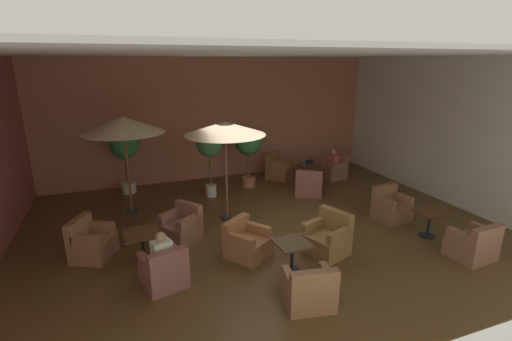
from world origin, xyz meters
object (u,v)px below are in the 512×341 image
Objects in this scene: potted_tree_left_corner at (248,146)px; cafe_table_rear_right at (292,249)px; armchair_mid_center_north at (91,243)px; iced_drink_cup at (308,164)px; open_laptop at (308,163)px; cafe_table_mid_center at (142,238)px; armchair_mid_center_east at (164,271)px; armchair_front_left_east at (334,170)px; patron_by_window at (162,251)px; armchair_front_left_north at (309,185)px; cafe_table_front_right at (429,218)px; armchair_front_left_south at (278,169)px; potted_tree_mid_right at (209,148)px; armchair_front_right_east at (391,208)px; patron_blue_shirt at (334,159)px; patio_umbrella_tall_red at (225,129)px; armchair_front_right_north at (473,245)px; patio_umbrella_center_beige at (123,125)px; armchair_mid_center_south at (182,227)px; potted_tree_mid_left at (125,149)px; armchair_rear_right_east at (309,290)px; cafe_table_front_left at (309,170)px; armchair_rear_right_north at (247,243)px; armchair_rear_right_south at (327,239)px.

cafe_table_rear_right is at bearing -100.05° from potted_tree_left_corner.
potted_tree_left_corner is (0.91, 5.13, 0.89)m from cafe_table_rear_right.
potted_tree_left_corner is at bearing 34.48° from armchair_mid_center_north.
open_laptop is at bearing 26.30° from iced_drink_cup.
cafe_table_mid_center is 6.48m from iced_drink_cup.
armchair_mid_center_east reaches higher than cafe_table_mid_center.
armchair_front_left_east is 1.32× the size of patron_by_window.
cafe_table_front_right is (1.28, -3.50, 0.14)m from armchair_front_left_north.
armchair_front_left_south is at bearing 17.93° from potted_tree_left_corner.
potted_tree_mid_right is at bearing 55.20° from cafe_table_mid_center.
patron_by_window reaches higher than armchair_mid_center_north.
armchair_front_right_east is 0.84× the size of armchair_mid_center_north.
open_laptop is at bearing -173.61° from patron_blue_shirt.
cafe_table_front_right is 5.28m from patio_umbrella_tall_red.
armchair_front_right_north is 5.73m from open_laptop.
armchair_front_left_east is at bearing 27.08° from cafe_table_mid_center.
potted_tree_left_corner is at bearing 19.18° from potted_tree_mid_right.
cafe_table_front_right is 1.13m from armchair_front_right_north.
open_laptop reaches higher than armchair_front_right_north.
patio_umbrella_center_beige is at bearing -173.60° from armchair_front_left_east.
iced_drink_cup is at bearing -173.04° from armchair_front_left_east.
patron_by_window is at bearing 105.13° from armchair_mid_center_east.
cafe_table_mid_center is 1.14m from armchair_mid_center_south.
potted_tree_mid_left is (-6.85, 0.96, 1.10)m from armchair_front_left_east.
armchair_front_left_south is at bearing 31.34° from armchair_mid_center_north.
potted_tree_mid_right is at bearing 39.80° from armchair_mid_center_north.
cafe_table_front_right is 6.08m from patron_by_window.
armchair_mid_center_east is 2.66× the size of open_laptop.
potted_tree_mid_right reaches higher than armchair_mid_center_east.
cafe_table_mid_center is at bearing -124.80° from potted_tree_mid_right.
armchair_rear_right_east is at bearing -87.15° from potted_tree_mid_right.
cafe_table_front_left is 0.89× the size of armchair_mid_center_east.
armchair_front_right_east is 1.35× the size of patron_by_window.
cafe_table_front_right is at bearing -31.07° from patio_umbrella_center_beige.
armchair_rear_right_north is at bearing -120.98° from armchair_front_left_south.
patron_blue_shirt is (7.67, 2.92, 0.37)m from armchair_mid_center_north.
armchair_front_left_east is at bearing 85.66° from cafe_table_front_right.
armchair_mid_center_south is 4.17m from potted_tree_left_corner.
armchair_rear_right_south is at bearing -16.61° from armchair_rear_right_north.
open_laptop is at bearing 47.71° from armchair_rear_right_north.
cafe_table_mid_center and cafe_table_rear_right have the same top height.
armchair_mid_center_north is 2.05m from armchair_mid_center_east.
patron_blue_shirt is 1.07m from open_laptop.
armchair_rear_right_south reaches higher than armchair_front_left_east.
patio_umbrella_center_beige is at bearing -164.20° from armchair_front_left_south.
potted_tree_mid_right is at bearing -27.19° from potted_tree_mid_left.
cafe_table_front_left is 6.86m from armchair_mid_center_east.
armchair_rear_right_south is at bearing -123.58° from armchair_front_left_east.
armchair_front_left_south is 0.41× the size of patio_umbrella_center_beige.
patio_umbrella_tall_red is at bearing 147.67° from cafe_table_front_right.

